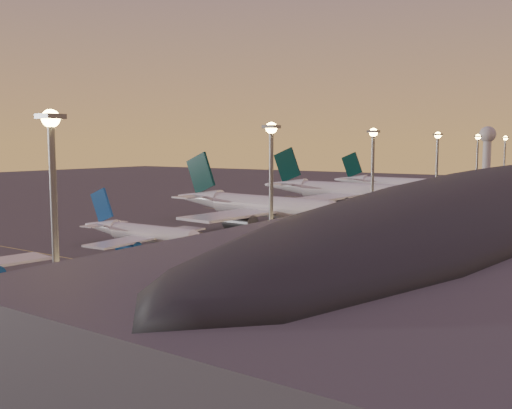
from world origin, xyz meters
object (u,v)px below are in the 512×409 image
object	(u,v)px
airliner_narrow_north	(142,233)
airliner_wide_near	(256,206)
airliner_wide_far	(392,184)
baggage_tug_a	(50,310)
baggage_tug_d	(92,320)
baggage_tug_b	(49,327)
radar_tower	(487,145)
airliner_wide_mid	(340,191)
baggage_tug_c	(187,249)

from	to	relation	value
airliner_narrow_north	airliner_wide_near	size ratio (longest dim) A/B	0.56
airliner_wide_far	baggage_tug_a	size ratio (longest dim) A/B	15.43
airliner_wide_far	baggage_tug_d	bearing A→B (deg)	-75.22
baggage_tug_b	radar_tower	bearing A→B (deg)	57.70
airliner_narrow_north	baggage_tug_a	distance (m)	48.39
airliner_wide_near	airliner_wide_mid	size ratio (longest dim) A/B	0.95
radar_tower	baggage_tug_a	xyz separation A→B (m)	(10.23, -289.94, -21.39)
airliner_wide_mid	radar_tower	world-z (taller)	radar_tower
radar_tower	baggage_tug_d	bearing A→B (deg)	-86.34
baggage_tug_a	baggage_tug_d	bearing A→B (deg)	-18.56
baggage_tug_b	baggage_tug_a	bearing A→B (deg)	108.80
baggage_tug_c	airliner_wide_mid	bearing A→B (deg)	86.22
baggage_tug_a	baggage_tug_b	xyz separation A→B (m)	(6.30, -4.53, -0.05)
airliner_wide_far	airliner_wide_mid	bearing A→B (deg)	-83.90
baggage_tug_c	airliner_narrow_north	bearing A→B (deg)	178.52
airliner_wide_far	radar_tower	size ratio (longest dim) A/B	1.82
baggage_tug_b	baggage_tug_d	world-z (taller)	baggage_tug_d
airliner_wide_far	baggage_tug_c	bearing A→B (deg)	-80.20
airliner_wide_far	baggage_tug_d	size ratio (longest dim) A/B	14.52
airliner_wide_far	baggage_tug_c	xyz separation A→B (m)	(16.15, -156.57, -4.31)
baggage_tug_a	baggage_tug_b	world-z (taller)	baggage_tug_a
airliner_wide_mid	radar_tower	bearing A→B (deg)	85.22
airliner_wide_near	baggage_tug_d	xyz separation A→B (m)	(34.17, -85.97, -4.67)
airliner_wide_near	baggage_tug_b	bearing A→B (deg)	-65.60
airliner_narrow_north	airliner_wide_far	distance (m)	158.67
airliner_wide_mid	baggage_tug_d	world-z (taller)	airliner_wide_mid
airliner_narrow_north	radar_tower	bearing A→B (deg)	84.31
airliner_wide_far	baggage_tug_b	distance (m)	207.68
airliner_narrow_north	baggage_tug_d	distance (m)	53.01
airliner_narrow_north	airliner_wide_far	xyz separation A→B (m)	(-5.03, 158.59, 1.59)
airliner_narrow_north	airliner_wide_far	world-z (taller)	airliner_wide_far
airliner_wide_far	baggage_tug_c	world-z (taller)	airliner_wide_far
radar_tower	baggage_tug_b	size ratio (longest dim) A/B	9.66
radar_tower	baggage_tug_c	distance (m)	247.56
baggage_tug_d	airliner_wide_near	bearing A→B (deg)	60.65
airliner_wide_near	baggage_tug_a	xyz separation A→B (m)	(25.87, -86.16, -4.73)
baggage_tug_a	airliner_wide_far	bearing A→B (deg)	78.70
baggage_tug_c	baggage_tug_d	bearing A→B (deg)	-74.51
airliner_wide_far	baggage_tug_b	size ratio (longest dim) A/B	17.59
airliner_wide_near	baggage_tug_b	world-z (taller)	airliner_wide_near
radar_tower	baggage_tug_b	bearing A→B (deg)	-86.79
radar_tower	baggage_tug_b	distance (m)	295.70
baggage_tug_b	airliner_wide_mid	bearing A→B (deg)	67.53
airliner_wide_near	airliner_narrow_north	bearing A→B (deg)	-84.08
baggage_tug_d	baggage_tug_c	bearing A→B (deg)	66.23
airliner_wide_mid	baggage_tug_d	size ratio (longest dim) A/B	16.37
baggage_tug_c	airliner_wide_near	bearing A→B (deg)	93.83
airliner_narrow_north	baggage_tug_c	xyz separation A→B (m)	(11.13, 2.02, -2.72)
airliner_narrow_north	airliner_wide_near	xyz separation A→B (m)	(-0.82, 44.86, 1.94)
baggage_tug_b	baggage_tug_c	bearing A→B (deg)	77.40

